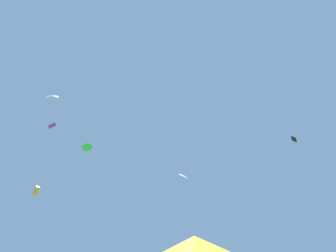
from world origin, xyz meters
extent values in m
pyramid|color=yellow|center=(-0.83, 6.55, 3.25)|extent=(3.58, 3.58, 1.14)
pyramid|color=white|center=(-2.25, 20.49, 11.74)|extent=(1.20, 1.15, 0.67)
cone|color=white|center=(-16.48, 18.20, 20.85)|extent=(1.59, 1.23, 1.26)
cube|color=purple|center=(-13.49, 14.66, 14.86)|extent=(0.68, 0.58, 0.63)
cone|color=green|center=(-15.89, 27.96, 19.34)|extent=(1.86, 1.86, 0.77)
cube|color=orange|center=(-17.25, 20.52, 10.90)|extent=(0.86, 0.85, 0.93)
pyramid|color=black|center=(10.76, 26.73, 18.09)|extent=(0.73, 0.72, 0.64)
sphere|color=green|center=(10.76, 26.65, 17.44)|extent=(0.09, 0.09, 0.09)
sphere|color=green|center=(10.79, 26.57, 17.13)|extent=(0.09, 0.09, 0.09)
sphere|color=green|center=(10.82, 26.50, 16.83)|extent=(0.09, 0.09, 0.09)
camera|label=1|loc=(-0.22, -6.82, 1.54)|focal=31.83mm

